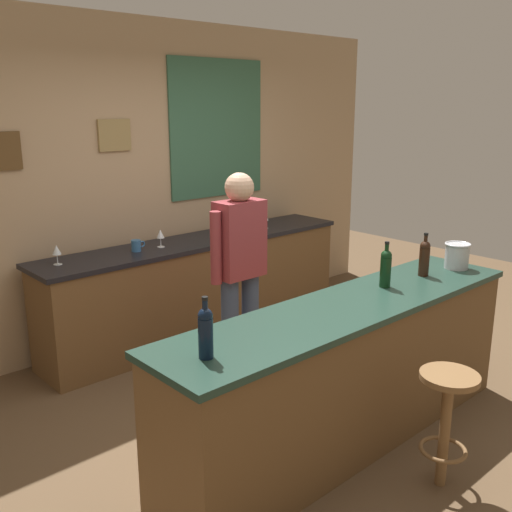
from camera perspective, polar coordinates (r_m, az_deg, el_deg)
The scene contains 15 objects.
ground_plane at distance 4.18m, azimuth 4.27°, elevation -15.25°, with size 10.00×10.00×0.00m, color brown.
back_wall at distance 5.27m, azimuth -11.65°, elevation 7.14°, with size 6.00×0.09×2.80m.
bar_counter at distance 3.74m, azimuth 8.94°, elevation -11.27°, with size 2.73×0.60×0.92m.
side_counter at distance 5.38m, azimuth -5.48°, elevation -3.01°, with size 3.07×0.56×0.90m.
bartender at distance 4.25m, azimuth -1.59°, elevation -1.00°, with size 0.52×0.21×1.62m.
bar_stool at distance 3.45m, azimuth 18.19°, elevation -14.22°, with size 0.32×0.32×0.68m.
wine_bottle_a at distance 2.76m, azimuth -4.97°, elevation -7.34°, with size 0.07×0.07×0.31m.
wine_bottle_b at distance 3.88m, azimuth 12.61°, elevation -1.05°, with size 0.07×0.07×0.31m.
wine_bottle_c at distance 4.20m, azimuth 16.20°, elevation -0.08°, with size 0.07×0.07×0.31m.
ice_bucket at distance 4.47m, azimuth 19.12°, elevation 0.08°, with size 0.19×0.19×0.19m.
wine_glass_a at distance 4.64m, azimuth -18.97°, elevation 0.50°, with size 0.07×0.07×0.16m.
wine_glass_b at distance 4.99m, azimuth -9.36°, elevation 2.10°, with size 0.07×0.07×0.16m.
wine_glass_c at distance 5.58m, azimuth -0.35°, elevation 3.63°, with size 0.07×0.07×0.16m.
wine_glass_d at distance 5.67m, azimuth 0.90°, elevation 3.81°, with size 0.07×0.07×0.16m.
coffee_mug at distance 4.91m, azimuth -11.64°, elevation 1.01°, with size 0.12×0.08×0.09m.
Camera 1 is at (-2.65, -2.47, 2.10)m, focal length 40.78 mm.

